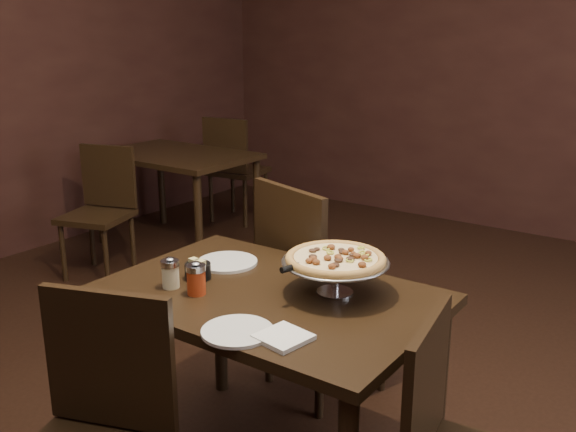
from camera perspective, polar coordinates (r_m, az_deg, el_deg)
The scene contains 14 objects.
room at distance 1.92m, azimuth 1.54°, elevation 11.66°, with size 6.04×7.04×2.84m.
dining_table at distance 2.22m, azimuth -1.82°, elevation -8.96°, with size 1.12×0.75×0.70m.
background_table at distance 4.77m, azimuth -9.91°, elevation 4.47°, with size 1.11×0.74×0.69m.
pizza_stand at distance 2.14m, azimuth 4.25°, elevation -3.84°, with size 0.36×0.36×0.15m.
parmesan_shaker at distance 2.24m, azimuth -10.41°, elevation -5.01°, with size 0.06×0.06×0.11m.
pepper_flake_shaker at distance 2.17m, azimuth -8.17°, elevation -5.53°, with size 0.07×0.07×0.12m.
packet_caddy at distance 2.31m, azimuth -8.02°, elevation -4.81°, with size 0.09×0.09×0.07m.
napkin_stack at distance 1.87m, azimuth -0.42°, elevation -10.73°, with size 0.14×0.14×0.01m, color white.
plate_left at distance 2.45m, azimuth -5.42°, elevation -4.10°, with size 0.23×0.23×0.01m, color silver.
plate_near at distance 1.91m, azimuth -4.52°, elevation -10.17°, with size 0.21×0.21×0.01m, color silver.
serving_spatula at distance 2.07m, azimuth 0.81°, elevation -4.51°, with size 0.15×0.15×0.03m.
chair_far at distance 2.75m, azimuth 2.20°, elevation -5.89°, with size 0.56×0.56×0.95m.
bg_chair_far at distance 5.30m, azimuth -4.87°, elevation 4.50°, with size 0.46×0.46×0.88m.
bg_chair_near at distance 4.33m, azimuth -16.28°, elevation 0.89°, with size 0.49×0.49×0.83m.
Camera 1 is at (1.12, -1.56, 1.55)m, focal length 40.00 mm.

